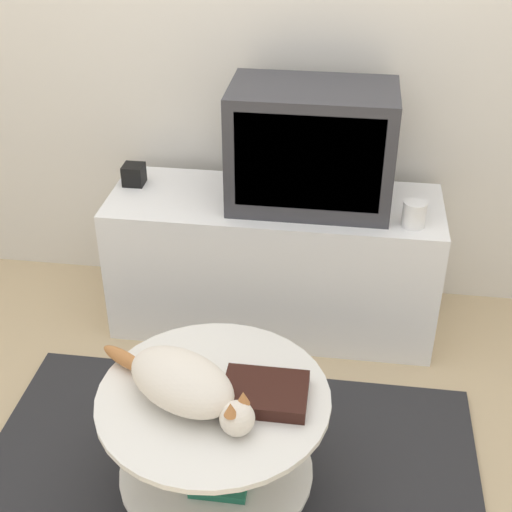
{
  "coord_description": "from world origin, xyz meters",
  "views": [
    {
      "loc": [
        0.31,
        -1.48,
        1.84
      ],
      "look_at": [
        0.04,
        0.45,
        0.62
      ],
      "focal_mm": 50.0,
      "sensor_mm": 36.0,
      "label": 1
    }
  ],
  "objects": [
    {
      "name": "ground_plane",
      "position": [
        0.0,
        0.0,
        0.0
      ],
      "size": [
        12.0,
        12.0,
        0.0
      ],
      "primitive_type": "plane",
      "color": "tan"
    },
    {
      "name": "rug",
      "position": [
        0.0,
        0.0,
        0.01
      ],
      "size": [
        1.62,
        1.13,
        0.02
      ],
      "color": "#28282B",
      "rests_on": "ground_plane"
    },
    {
      "name": "tv",
      "position": [
        0.17,
        0.95,
        0.79
      ],
      "size": [
        0.6,
        0.35,
        0.45
      ],
      "color": "#333338",
      "rests_on": "tv_stand"
    },
    {
      "name": "cat",
      "position": [
        -0.09,
        -0.06,
        0.51
      ],
      "size": [
        0.5,
        0.34,
        0.14
      ],
      "rotation": [
        0.0,
        0.0,
        -0.52
      ],
      "color": "silver",
      "rests_on": "coffee_table"
    },
    {
      "name": "tv_stand",
      "position": [
        0.04,
        0.94,
        0.28
      ],
      "size": [
        1.29,
        0.46,
        0.57
      ],
      "color": "white",
      "rests_on": "ground_plane"
    },
    {
      "name": "mug",
      "position": [
        0.56,
        0.81,
        0.62
      ],
      "size": [
        0.08,
        0.08,
        0.1
      ],
      "color": "white",
      "rests_on": "tv_stand"
    },
    {
      "name": "coffee_table",
      "position": [
        -0.01,
        -0.03,
        0.3
      ],
      "size": [
        0.66,
        0.66,
        0.43
      ],
      "color": "#B2B2B7",
      "rests_on": "rug"
    },
    {
      "name": "dvd_box",
      "position": [
        0.13,
        -0.02,
        0.47
      ],
      "size": [
        0.24,
        0.18,
        0.04
      ],
      "color": "black",
      "rests_on": "coffee_table"
    },
    {
      "name": "speaker",
      "position": [
        -0.53,
        1.0,
        0.61
      ],
      "size": [
        0.08,
        0.08,
        0.08
      ],
      "color": "black",
      "rests_on": "tv_stand"
    }
  ]
}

